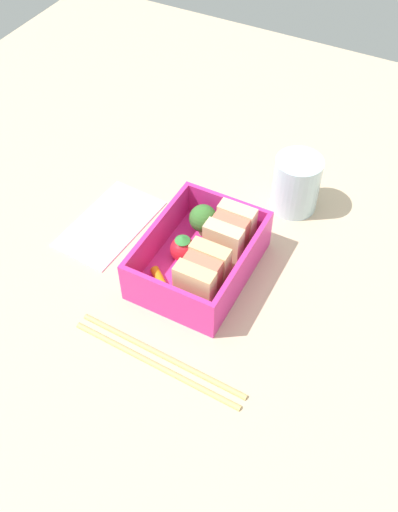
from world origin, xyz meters
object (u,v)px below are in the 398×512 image
(sandwich_left, at_px, (230,235))
(folded_napkin, at_px, (110,223))
(strawberry_far_left, at_px, (182,249))
(chopstick_pair, at_px, (158,358))
(drinking_glass, at_px, (296,184))
(sandwich_center_left, at_px, (202,276))
(carrot_stick_far_left, at_px, (162,284))
(broccoli_floret, at_px, (203,219))

(sandwich_left, distance_m, folded_napkin, 0.17)
(sandwich_left, height_order, strawberry_far_left, sandwich_left)
(chopstick_pair, distance_m, folded_napkin, 0.22)
(strawberry_far_left, distance_m, folded_napkin, 0.12)
(strawberry_far_left, height_order, chopstick_pair, strawberry_far_left)
(drinking_glass, bearing_deg, sandwich_center_left, -10.48)
(sandwich_center_left, height_order, folded_napkin, sandwich_center_left)
(chopstick_pair, distance_m, drinking_glass, 0.30)
(sandwich_center_left, bearing_deg, chopstick_pair, -1.98)
(carrot_stick_far_left, height_order, chopstick_pair, carrot_stick_far_left)
(carrot_stick_far_left, bearing_deg, drinking_glass, 159.15)
(strawberry_far_left, bearing_deg, chopstick_pair, 17.64)
(sandwich_center_left, height_order, carrot_stick_far_left, sandwich_center_left)
(strawberry_far_left, bearing_deg, broccoli_floret, 176.77)
(sandwich_left, bearing_deg, sandwich_center_left, 0.00)
(broccoli_floret, relative_size, strawberry_far_left, 1.19)
(sandwich_left, relative_size, broccoli_floret, 1.31)
(broccoli_floret, bearing_deg, drinking_glass, 145.25)
(broccoli_floret, distance_m, folded_napkin, 0.13)
(carrot_stick_far_left, xyz_separation_m, drinking_glass, (-0.22, 0.08, 0.02))
(drinking_glass, bearing_deg, broccoli_floret, -34.75)
(strawberry_far_left, xyz_separation_m, folded_napkin, (-0.02, -0.12, -0.03))
(chopstick_pair, bearing_deg, drinking_glass, 172.28)
(sandwich_center_left, relative_size, strawberry_far_left, 1.56)
(folded_napkin, bearing_deg, strawberry_far_left, 82.05)
(sandwich_left, distance_m, strawberry_far_left, 0.06)
(drinking_glass, bearing_deg, folded_napkin, -53.94)
(sandwich_left, height_order, folded_napkin, sandwich_left)
(folded_napkin, bearing_deg, sandwich_center_left, 72.68)
(broccoli_floret, height_order, chopstick_pair, broccoli_floret)
(sandwich_left, xyz_separation_m, chopstick_pair, (0.17, -0.00, -0.04))
(broccoli_floret, distance_m, strawberry_far_left, 0.05)
(strawberry_far_left, distance_m, drinking_glass, 0.18)
(chopstick_pair, xyz_separation_m, drinking_glass, (-0.30, 0.04, 0.04))
(carrot_stick_far_left, xyz_separation_m, folded_napkin, (-0.07, -0.12, -0.02))
(strawberry_far_left, bearing_deg, carrot_stick_far_left, 0.48)
(broccoli_floret, xyz_separation_m, strawberry_far_left, (0.05, -0.00, -0.01))
(sandwich_center_left, xyz_separation_m, drinking_glass, (-0.20, 0.04, -0.00))
(drinking_glass, bearing_deg, carrot_stick_far_left, -20.85)
(chopstick_pair, relative_size, folded_napkin, 1.44)
(sandwich_center_left, bearing_deg, strawberry_far_left, -127.46)
(folded_napkin, bearing_deg, chopstick_pair, 47.37)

